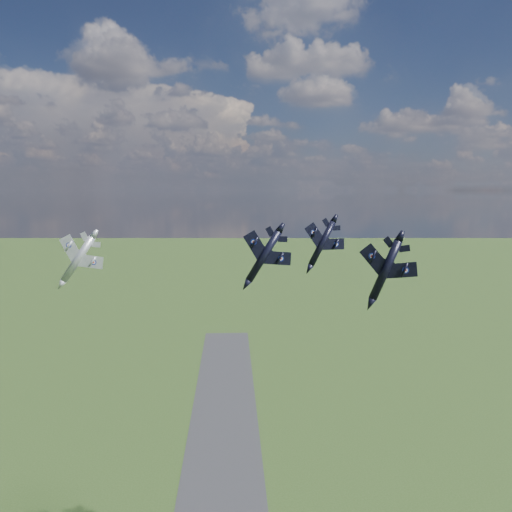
{
  "coord_description": "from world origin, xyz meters",
  "views": [
    {
      "loc": [
        3.57,
        -74.68,
        94.79
      ],
      "look_at": [
        7.92,
        13.27,
        83.2
      ],
      "focal_mm": 35.0,
      "sensor_mm": 36.0,
      "label": 1
    }
  ],
  "objects_px": {
    "jet_right_navy": "(386,270)",
    "jet_high_navy": "(322,243)",
    "jet_left_silver": "(78,259)",
    "jet_lead_navy": "(264,256)"
  },
  "relations": [
    {
      "from": "jet_high_navy",
      "to": "jet_left_silver",
      "type": "distance_m",
      "value": 46.02
    },
    {
      "from": "jet_lead_navy",
      "to": "jet_high_navy",
      "type": "relative_size",
      "value": 1.18
    },
    {
      "from": "jet_lead_navy",
      "to": "jet_left_silver",
      "type": "xyz_separation_m",
      "value": [
        -34.34,
        -4.11,
        0.22
      ]
    },
    {
      "from": "jet_right_navy",
      "to": "jet_high_navy",
      "type": "bearing_deg",
      "value": 116.31
    },
    {
      "from": "jet_lead_navy",
      "to": "jet_left_silver",
      "type": "relative_size",
      "value": 1.14
    },
    {
      "from": "jet_right_navy",
      "to": "jet_left_silver",
      "type": "relative_size",
      "value": 0.91
    },
    {
      "from": "jet_lead_navy",
      "to": "jet_right_navy",
      "type": "xyz_separation_m",
      "value": [
        15.29,
        -27.92,
        1.6
      ]
    },
    {
      "from": "jet_lead_navy",
      "to": "jet_right_navy",
      "type": "relative_size",
      "value": 1.25
    },
    {
      "from": "jet_high_navy",
      "to": "jet_left_silver",
      "type": "bearing_deg",
      "value": 178.73
    },
    {
      "from": "jet_right_navy",
      "to": "jet_left_silver",
      "type": "bearing_deg",
      "value": 172.86
    }
  ]
}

